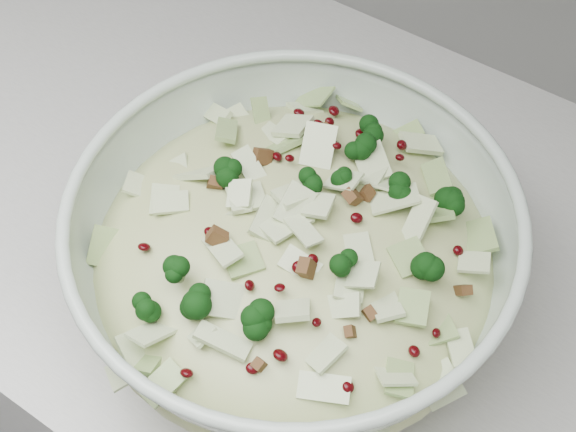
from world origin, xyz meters
name	(u,v)px	position (x,y,z in m)	size (l,w,h in m)	color
mixing_bowl	(293,258)	(-0.38, 1.60, 0.97)	(0.39, 0.39, 0.14)	#B4C6B8
salad	(293,242)	(-0.38, 1.60, 1.00)	(0.44, 0.44, 0.14)	#AEB67C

